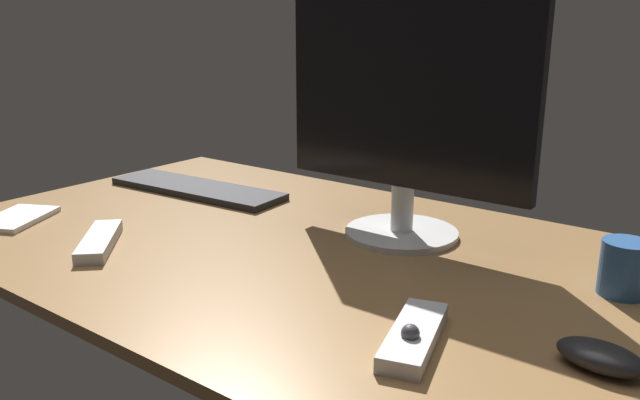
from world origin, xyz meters
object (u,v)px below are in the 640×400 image
(computer_mouse, at_px, (601,357))
(media_remote, at_px, (414,336))
(tv_remote, at_px, (99,241))
(notepad, at_px, (17,218))
(monitor, at_px, (406,111))
(coffee_mug, at_px, (624,268))
(keyboard, at_px, (197,189))

(computer_mouse, bearing_deg, media_remote, -154.29)
(tv_remote, relative_size, notepad, 1.18)
(media_remote, bearing_deg, tv_remote, -103.84)
(media_remote, height_order, tv_remote, media_remote)
(monitor, xyz_separation_m, coffee_mug, (0.40, -0.03, -0.20))
(computer_mouse, distance_m, notepad, 1.11)
(media_remote, distance_m, coffee_mug, 0.37)
(media_remote, xyz_separation_m, coffee_mug, (0.17, 0.32, 0.03))
(computer_mouse, xyz_separation_m, media_remote, (-0.20, -0.08, -0.00))
(tv_remote, xyz_separation_m, coffee_mug, (0.80, 0.35, 0.03))
(computer_mouse, bearing_deg, keyboard, 169.41)
(coffee_mug, height_order, notepad, coffee_mug)
(monitor, distance_m, tv_remote, 0.60)
(media_remote, relative_size, notepad, 1.16)
(keyboard, distance_m, computer_mouse, 1.01)
(keyboard, relative_size, tv_remote, 2.40)
(tv_remote, bearing_deg, monitor, 89.02)
(computer_mouse, bearing_deg, coffee_mug, 101.66)
(keyboard, height_order, media_remote, media_remote)
(media_remote, relative_size, coffee_mug, 2.20)
(keyboard, height_order, coffee_mug, coffee_mug)
(coffee_mug, distance_m, notepad, 1.13)
(monitor, height_order, media_remote, monitor)
(coffee_mug, bearing_deg, monitor, 175.77)
(keyboard, relative_size, computer_mouse, 4.35)
(keyboard, bearing_deg, tv_remote, -72.47)
(notepad, bearing_deg, monitor, 30.33)
(monitor, xyz_separation_m, computer_mouse, (0.43, -0.27, -0.22))
(coffee_mug, relative_size, notepad, 0.53)
(keyboard, bearing_deg, monitor, -2.18)
(computer_mouse, bearing_deg, tv_remote, -168.54)
(computer_mouse, xyz_separation_m, notepad, (-1.10, -0.12, -0.01))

